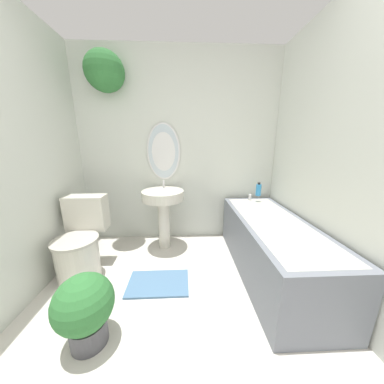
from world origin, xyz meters
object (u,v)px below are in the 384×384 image
bathtub (271,246)px  shampoo_bottle (259,190)px  potted_plant (85,307)px  toilet (81,243)px  pedestal_sink (163,204)px

bathtub → shampoo_bottle: bearing=82.6°
bathtub → potted_plant: size_ratio=3.17×
toilet → potted_plant: size_ratio=1.52×
pedestal_sink → shampoo_bottle: (1.20, 0.08, 0.15)m
pedestal_sink → shampoo_bottle: size_ratio=4.93×
pedestal_sink → shampoo_bottle: 1.21m
toilet → shampoo_bottle: bearing=15.5°
toilet → shampoo_bottle: shampoo_bottle is taller
potted_plant → toilet: bearing=117.7°
bathtub → toilet: bearing=177.5°
shampoo_bottle → pedestal_sink: bearing=-176.1°
shampoo_bottle → potted_plant: (-1.59, -1.29, -0.44)m
pedestal_sink → potted_plant: (-0.39, -1.21, -0.29)m
shampoo_bottle → potted_plant: size_ratio=0.34×
toilet → pedestal_sink: (0.78, 0.47, 0.24)m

